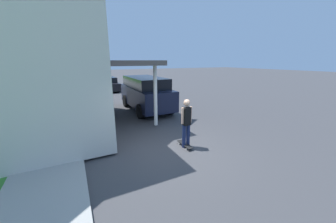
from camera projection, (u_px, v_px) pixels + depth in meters
ground_plane at (168, 148)px, 6.58m from camera, size 120.00×120.00×0.00m
sidewalk at (59, 116)px, 10.14m from camera, size 1.80×80.00×0.10m
suv_parked at (146, 93)px, 11.35m from camera, size 2.03×4.77×2.01m
car_down_street at (107, 84)px, 18.88m from camera, size 1.96×4.11×1.36m
skateboarder at (186, 121)px, 6.43m from camera, size 0.41×0.23×1.72m
skateboard at (185, 144)px, 6.67m from camera, size 0.23×0.80×0.10m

